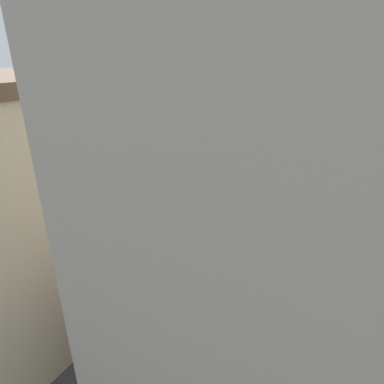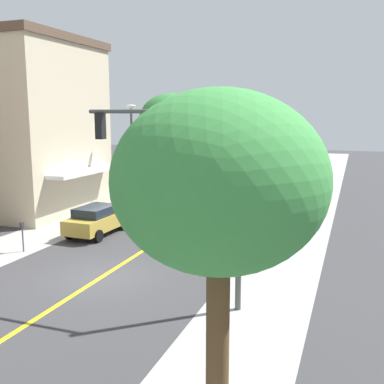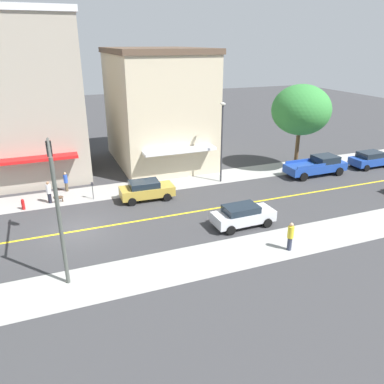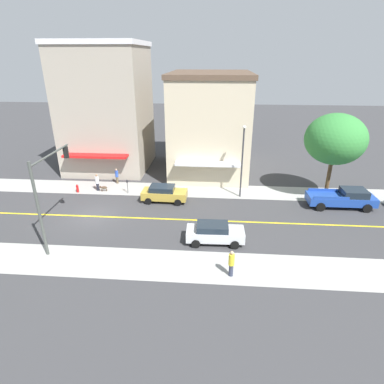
{
  "view_description": "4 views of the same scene",
  "coord_description": "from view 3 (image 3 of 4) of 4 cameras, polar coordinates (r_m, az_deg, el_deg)",
  "views": [
    {
      "loc": [
        -21.92,
        -3.8,
        11.96
      ],
      "look_at": [
        -1.11,
        8.21,
        1.64
      ],
      "focal_mm": 30.49,
      "sensor_mm": 36.0,
      "label": 1
    },
    {
      "loc": [
        9.22,
        -14.94,
        6.38
      ],
      "look_at": [
        -0.22,
        11.21,
        1.61
      ],
      "focal_mm": 42.58,
      "sensor_mm": 36.0,
      "label": 2
    },
    {
      "loc": [
        23.78,
        -1.12,
        11.78
      ],
      "look_at": [
        0.58,
        7.96,
        1.85
      ],
      "focal_mm": 35.52,
      "sensor_mm": 36.0,
      "label": 3
    },
    {
      "loc": [
        23.87,
        10.49,
        12.88
      ],
      "look_at": [
        -1.31,
        8.56,
        2.02
      ],
      "focal_mm": 29.85,
      "sensor_mm": 36.0,
      "label": 4
    }
  ],
  "objects": [
    {
      "name": "traffic_light_mast",
      "position": [
        20.85,
        -19.86,
        0.29
      ],
      "size": [
        5.48,
        0.32,
        6.83
      ],
      "rotation": [
        0.0,
        0.0,
        3.14
      ],
      "color": "#474C47",
      "rests_on": "ground"
    },
    {
      "name": "small_dog",
      "position": [
        31.43,
        -19.42,
        -0.82
      ],
      "size": [
        0.42,
        0.8,
        0.59
      ],
      "rotation": [
        0.0,
        0.0,
        4.95
      ],
      "color": "#4C3828",
      "rests_on": "ground"
    },
    {
      "name": "pedestrian_blue_shirt",
      "position": [
        33.4,
        -18.42,
        1.54
      ],
      "size": [
        0.32,
        0.32,
        1.67
      ],
      "rotation": [
        0.0,
        0.0,
        5.45
      ],
      "color": "brown",
      "rests_on": "ground"
    },
    {
      "name": "silver_sedan_right_curb",
      "position": [
        26.03,
        7.63,
        -3.45
      ],
      "size": [
        2.02,
        4.3,
        1.5
      ],
      "rotation": [
        0.0,
        0.0,
        1.6
      ],
      "color": "#B7BABF",
      "rests_on": "ground"
    },
    {
      "name": "pedestrian_white_shirt",
      "position": [
        31.39,
        -20.7,
        0.04
      ],
      "size": [
        0.37,
        0.37,
        1.77
      ],
      "rotation": [
        0.0,
        0.0,
        2.8
      ],
      "color": "black",
      "rests_on": "ground"
    },
    {
      "name": "road_centerline_stripe",
      "position": [
        26.56,
        -16.76,
        -5.6
      ],
      "size": [
        0.2,
        126.0,
        0.0
      ],
      "primitive_type": "cube",
      "color": "yellow",
      "rests_on": "ground"
    },
    {
      "name": "blue_sedan_left_curb",
      "position": [
        42.0,
        25.28,
        4.5
      ],
      "size": [
        2.07,
        4.35,
        1.58
      ],
      "rotation": [
        0.0,
        0.0,
        1.58
      ],
      "color": "#1E429E",
      "rests_on": "ground"
    },
    {
      "name": "blue_pickup_truck",
      "position": [
        37.58,
        18.28,
        3.77
      ],
      "size": [
        2.28,
        5.94,
        1.77
      ],
      "rotation": [
        0.0,
        0.0,
        1.58
      ],
      "color": "#1E429E",
      "rests_on": "ground"
    },
    {
      "name": "gold_sedan_left_curb",
      "position": [
        30.28,
        -6.86,
        0.34
      ],
      "size": [
        2.07,
        4.27,
        1.55
      ],
      "rotation": [
        0.0,
        0.0,
        1.54
      ],
      "color": "#B29338",
      "rests_on": "ground"
    },
    {
      "name": "pale_office_building",
      "position": [
        39.21,
        -5.19,
        12.59
      ],
      "size": [
        13.33,
        8.93,
        11.2
      ],
      "rotation": [
        0.0,
        0.0,
        -1.57
      ],
      "color": "beige",
      "rests_on": "ground"
    },
    {
      "name": "street_tree_left_near",
      "position": [
        37.65,
        16.06,
        11.75
      ],
      "size": [
        5.5,
        5.5,
        8.14
      ],
      "color": "brown",
      "rests_on": "ground"
    },
    {
      "name": "pedestrian_yellow_shirt",
      "position": [
        23.57,
        14.55,
        -6.37
      ],
      "size": [
        0.37,
        0.37,
        1.82
      ],
      "rotation": [
        0.0,
        0.0,
        4.11
      ],
      "color": "#33384C",
      "rests_on": "ground"
    },
    {
      "name": "street_lamp",
      "position": [
        33.15,
        4.53,
        8.6
      ],
      "size": [
        0.7,
        0.36,
        7.02
      ],
      "color": "#38383D",
      "rests_on": "ground"
    },
    {
      "name": "ground_plane",
      "position": [
        26.56,
        -16.76,
        -5.61
      ],
      "size": [
        140.0,
        140.0,
        0.0
      ],
      "primitive_type": "plane",
      "color": "#38383A"
    },
    {
      "name": "fire_hydrant",
      "position": [
        31.09,
        -24.03,
        -1.7
      ],
      "size": [
        0.44,
        0.24,
        0.84
      ],
      "color": "red",
      "rests_on": "ground"
    },
    {
      "name": "brick_apartment_block",
      "position": [
        37.48,
        -23.73,
        12.91
      ],
      "size": [
        10.67,
        9.46,
        14.34
      ],
      "rotation": [
        0.0,
        0.0,
        -1.57
      ],
      "color": "#A39989",
      "rests_on": "ground"
    },
    {
      "name": "parking_meter",
      "position": [
        31.1,
        -14.72,
        0.57
      ],
      "size": [
        0.12,
        0.18,
        1.42
      ],
      "color": "#4C4C51",
      "rests_on": "ground"
    },
    {
      "name": "sidewalk_left",
      "position": [
        32.42,
        -17.89,
        -0.68
      ],
      "size": [
        3.5,
        126.0,
        0.01
      ],
      "primitive_type": "cube",
      "color": "#9E9E99",
      "rests_on": "ground"
    },
    {
      "name": "sidewalk_right",
      "position": [
        21.02,
        -14.97,
        -13.2
      ],
      "size": [
        3.5,
        126.0,
        0.01
      ],
      "primitive_type": "cube",
      "color": "#9E9E99",
      "rests_on": "ground"
    }
  ]
}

